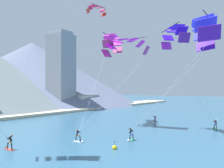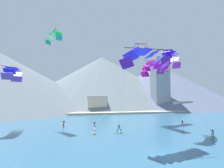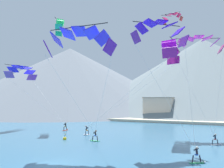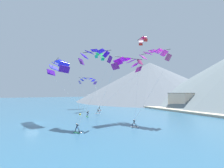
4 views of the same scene
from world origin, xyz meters
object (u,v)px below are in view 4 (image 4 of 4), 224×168
(parafoil_kite_distant_low_drift, at_px, (100,55))
(parafoil_kite_mid_center, at_px, (88,80))
(kitesurfer_near_lead, at_px, (97,112))
(kitesurfer_mid_center, at_px, (100,109))
(parafoil_kite_near_trail, at_px, (153,55))
(parafoil_kite_distant_high_outer, at_px, (143,40))
(kitesurfer_far_right, at_px, (78,130))
(parafoil_kite_far_left, at_px, (59,66))
(kitesurfer_far_left, at_px, (87,115))
(parafoil_kite_far_right, at_px, (95,55))
(kitesurfer_near_trail, at_px, (135,125))
(parafoil_kite_near_lead, at_px, (127,63))
(race_marker_buoy, at_px, (80,114))

(parafoil_kite_distant_low_drift, bearing_deg, parafoil_kite_mid_center, -164.33)
(kitesurfer_near_lead, xyz_separation_m, kitesurfer_mid_center, (-7.08, 3.96, 0.00))
(kitesurfer_mid_center, xyz_separation_m, parafoil_kite_near_trail, (25.68, 3.21, 15.85))
(parafoil_kite_near_trail, bearing_deg, parafoil_kite_distant_high_outer, 172.16)
(kitesurfer_far_right, bearing_deg, parafoil_kite_distant_low_drift, 150.10)
(parafoil_kite_far_left, relative_size, parafoil_kite_distant_high_outer, 3.26)
(kitesurfer_near_lead, distance_m, parafoil_kite_distant_high_outer, 26.66)
(kitesurfer_far_left, relative_size, parafoil_kite_near_trail, 0.11)
(kitesurfer_near_lead, height_order, parafoil_kite_far_right, parafoil_kite_far_right)
(parafoil_kite_near_trail, bearing_deg, parafoil_kite_distant_low_drift, -176.03)
(parafoil_kite_distant_high_outer, bearing_deg, kitesurfer_near_trail, -48.46)
(kitesurfer_far_right, xyz_separation_m, parafoil_kite_distant_low_drift, (-29.96, 17.23, 21.87))
(kitesurfer_near_lead, distance_m, kitesurfer_mid_center, 8.11)
(parafoil_kite_near_lead, height_order, parafoil_kite_far_right, parafoil_kite_far_right)
(kitesurfer_far_left, bearing_deg, parafoil_kite_mid_center, 160.90)
(kitesurfer_near_trail, distance_m, parafoil_kite_near_trail, 17.96)
(kitesurfer_mid_center, xyz_separation_m, kitesurfer_far_right, (27.18, -15.99, 0.03))
(parafoil_kite_near_trail, distance_m, race_marker_buoy, 28.19)
(kitesurfer_near_lead, distance_m, parafoil_kite_distant_low_drift, 24.57)
(kitesurfer_far_left, relative_size, parafoil_kite_distant_low_drift, 0.31)
(kitesurfer_far_right, height_order, parafoil_kite_near_lead, parafoil_kite_near_lead)
(parafoil_kite_distant_high_outer, bearing_deg, parafoil_kite_far_right, -85.12)
(parafoil_kite_near_trail, xyz_separation_m, race_marker_buoy, (-19.17, -12.84, -16.19))
(kitesurfer_near_trail, xyz_separation_m, kitesurfer_mid_center, (-28.52, 4.66, 0.04))
(parafoil_kite_mid_center, height_order, parafoil_kite_far_right, parafoil_kite_far_right)
(kitesurfer_near_lead, relative_size, kitesurfer_far_right, 1.01)
(kitesurfer_far_right, height_order, parafoil_kite_far_left, parafoil_kite_far_left)
(parafoil_kite_distant_high_outer, bearing_deg, parafoil_kite_near_lead, -82.41)
(parafoil_kite_far_left, bearing_deg, race_marker_buoy, 133.58)
(parafoil_kite_near_trail, bearing_deg, kitesurfer_mid_center, -172.87)
(parafoil_kite_mid_center, xyz_separation_m, parafoil_kite_far_right, (33.37, -9.82, 2.80))
(parafoil_kite_near_lead, relative_size, parafoil_kite_mid_center, 1.30)
(parafoil_kite_far_right, xyz_separation_m, race_marker_buoy, (-15.72, 1.30, -15.27))
(parafoil_kite_far_left, height_order, parafoil_kite_distant_low_drift, parafoil_kite_distant_low_drift)
(parafoil_kite_distant_low_drift, bearing_deg, kitesurfer_far_left, -35.64)
(kitesurfer_far_right, bearing_deg, parafoil_kite_near_lead, 111.23)
(parafoil_kite_near_lead, height_order, parafoil_kite_distant_high_outer, parafoil_kite_distant_high_outer)
(kitesurfer_far_right, distance_m, parafoil_kite_mid_center, 42.85)
(kitesurfer_near_lead, relative_size, parafoil_kite_distant_low_drift, 0.32)
(parafoil_kite_distant_high_outer, bearing_deg, parafoil_kite_mid_center, -171.20)
(parafoil_kite_near_lead, bearing_deg, parafoil_kite_distant_high_outer, 97.59)
(kitesurfer_mid_center, relative_size, parafoil_kite_near_trail, 0.11)
(kitesurfer_mid_center, distance_m, parafoil_kite_near_trail, 30.34)
(parafoil_kite_near_trail, bearing_deg, kitesurfer_near_lead, -158.92)
(kitesurfer_near_trail, relative_size, parafoil_kite_distant_low_drift, 0.30)
(kitesurfer_far_right, height_order, parafoil_kite_distant_high_outer, parafoil_kite_distant_high_outer)
(kitesurfer_near_lead, height_order, parafoil_kite_far_left, parafoil_kite_far_left)
(kitesurfer_mid_center, xyz_separation_m, parafoil_kite_near_lead, (21.75, -2.00, 13.99))
(kitesurfer_far_left, height_order, parafoil_kite_far_left, parafoil_kite_far_left)
(kitesurfer_near_lead, relative_size, parafoil_kite_near_trail, 0.11)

